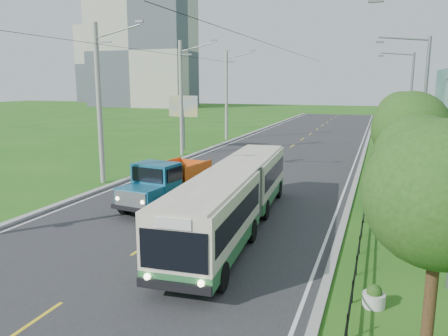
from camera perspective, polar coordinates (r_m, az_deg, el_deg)
The scene contains 29 objects.
ground at distance 17.84m, azimuth -10.16°, elevation -9.96°, with size 240.00×240.00×0.00m, color #205D16.
road at distance 35.96m, azimuth 5.87°, elevation 0.79°, with size 14.00×120.00×0.02m, color #28282B.
curb_left at distance 38.29m, azimuth -4.64°, elevation 1.53°, with size 0.40×120.00×0.15m, color #9E9E99.
curb_right at distance 34.97m, azimuth 17.31°, elevation 0.12°, with size 0.30×120.00×0.10m, color #9E9E99.
edge_line_left at distance 38.08m, azimuth -3.88°, elevation 1.41°, with size 0.12×120.00×0.00m, color silver.
edge_line_right at distance 34.99m, azimuth 16.50°, elevation 0.13°, with size 0.12×120.00×0.00m, color silver.
centre_dash at distance 17.83m, azimuth -10.16°, elevation -9.90°, with size 0.12×2.20×0.00m, color yellow.
railing_right at distance 29.01m, azimuth 18.44°, elevation -1.59°, with size 0.04×40.00×0.60m, color black.
pole_near at distance 28.77m, azimuth -15.94°, elevation 8.10°, with size 3.51×0.32×10.00m.
pole_mid at distance 39.15m, azimuth -5.57°, elevation 9.11°, with size 3.51×0.32×10.00m.
pole_far at distance 50.26m, azimuth 0.36°, elevation 9.55°, with size 3.51×0.32×10.00m.
tree_front at distance 10.92m, azimuth 26.53°, elevation -3.97°, with size 3.36×3.41×5.60m.
tree_second at distance 16.81m, azimuth 24.24°, elevation 0.40°, with size 3.18×3.26×5.30m.
tree_third at distance 22.68m, azimuth 23.26°, elevation 4.17°, with size 3.60×3.62×6.00m.
tree_fourth at distance 28.68m, azimuth 22.56°, elevation 4.65°, with size 3.24×3.31×5.40m.
tree_fifth at distance 34.63m, azimuth 22.18°, elevation 6.07°, with size 3.48×3.52×5.80m.
tree_back at distance 40.63m, azimuth 21.86°, elevation 6.41°, with size 3.30×3.36×5.50m.
streetlight_mid at distance 28.49m, azimuth 24.35°, elevation 7.14°, with size 3.02×0.20×9.07m.
streetlight_far at distance 42.45m, azimuth 22.98°, elevation 8.18°, with size 3.02×0.20×9.07m.
planter_front at distance 13.77m, azimuth 19.00°, elevation -15.66°, with size 0.64×0.64×0.67m.
planter_near at distance 21.25m, azimuth 19.43°, elevation -6.18°, with size 0.64×0.64×0.67m.
planter_mid at distance 29.01m, azimuth 19.62°, elevation -1.70°, with size 0.64×0.64×0.67m.
planter_far at distance 36.87m, azimuth 19.73°, elevation 0.88°, with size 0.64×0.64×0.67m.
billboard_left at distance 42.45m, azimuth -5.32°, elevation 7.59°, with size 3.00×0.20×5.20m.
billboard_right at distance 34.60m, azimuth 26.45°, elevation 8.21°, with size 0.24×6.00×7.30m.
apartment_near at distance 126.76m, azimuth -10.64°, elevation 14.69°, with size 28.00×14.00×30.00m, color #B7B2A3.
apartment_far at distance 161.02m, azimuth -13.90°, elevation 13.01°, with size 24.00×14.00×26.00m, color #B7B2A3.
bus at distance 18.96m, azimuth 1.41°, elevation -3.32°, with size 3.32×14.27×2.73m.
dump_truck at distance 22.78m, azimuth -7.61°, elevation -1.65°, with size 2.92×6.05×2.45m.
Camera 1 is at (8.47, -14.38, 6.31)m, focal length 35.00 mm.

